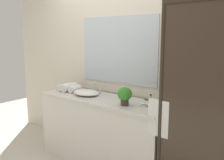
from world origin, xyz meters
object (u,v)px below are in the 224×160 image
Objects in this scene: soap_dish at (144,105)px; amenity_bottle_lotion at (151,98)px; potted_plant at (125,95)px; faucet at (95,89)px; sink_basin at (86,92)px; rolled_towel_middle at (69,87)px; amenity_bottle_conditioner at (122,94)px; rolled_towel_near_edge at (64,87)px; rolled_towel_far_edge at (75,89)px.

amenity_bottle_lotion reaches higher than soap_dish.
faucet is at bearing 158.46° from potted_plant.
rolled_towel_middle reaches higher than sink_basin.
sink_basin is 0.70m from potted_plant.
rolled_towel_middle is (-0.81, -0.18, 0.01)m from amenity_bottle_conditioner.
rolled_towel_far_edge is (0.22, 0.01, -0.00)m from rolled_towel_near_edge.
amenity_bottle_lotion is 0.43m from amenity_bottle_conditioner.
rolled_towel_middle reaches higher than amenity_bottle_lotion.
soap_dish is (0.19, 0.11, -0.11)m from potted_plant.
sink_basin is 4.39× the size of amenity_bottle_conditioner.
soap_dish is (0.88, 0.02, -0.02)m from sink_basin.
amenity_bottle_conditioner is 0.35× the size of rolled_towel_near_edge.
soap_dish is 0.40× the size of rolled_towel_middle.
rolled_towel_far_edge is (-0.27, -0.14, -0.01)m from faucet.
amenity_bottle_conditioner is 0.35× the size of rolled_towel_middle.
soap_dish is 1.15× the size of amenity_bottle_conditioner.
rolled_towel_far_edge is at bearing 4.35° from rolled_towel_middle.
sink_basin is at bearing -166.34° from amenity_bottle_lotion.
rolled_towel_middle is (-0.38, 0.04, 0.02)m from sink_basin.
amenity_bottle_lotion is at bearing 95.58° from soap_dish.
potted_plant is 0.97m from rolled_towel_far_edge.
amenity_bottle_conditioner reaches higher than sink_basin.
sink_basin is at bearing -5.92° from rolled_towel_middle.
sink_basin is at bearing 172.59° from potted_plant.
potted_plant is 0.35m from amenity_bottle_lotion.
sink_basin is at bearing -10.07° from rolled_towel_far_edge.
potted_plant reaches higher than faucet.
faucet reaches higher than amenity_bottle_lotion.
amenity_bottle_conditioner is (-0.26, 0.31, -0.08)m from potted_plant.
amenity_bottle_lotion reaches higher than sink_basin.
faucet is at bearing 26.76° from rolled_towel_far_edge.
sink_basin is 1.93× the size of rolled_towel_far_edge.
sink_basin reaches higher than soap_dish.
potted_plant reaches higher than amenity_bottle_conditioner.
rolled_towel_near_edge is (-0.49, 0.04, 0.01)m from sink_basin.
rolled_towel_middle is 0.11m from rolled_towel_far_edge.
amenity_bottle_conditioner is at bearing 12.59° from rolled_towel_middle.
rolled_towel_far_edge reaches higher than amenity_bottle_conditioner.
amenity_bottle_lotion is 1.14m from rolled_towel_far_edge.
amenity_bottle_lotion reaches higher than rolled_towel_far_edge.
amenity_bottle_lotion is 1.36m from rolled_towel_near_edge.
amenity_bottle_lotion is at bearing 1.74° from faucet.
amenity_bottle_conditioner is 0.94m from rolled_towel_near_edge.
rolled_towel_middle is (-1.24, -0.17, 0.01)m from amenity_bottle_lotion.
faucet is 0.81× the size of potted_plant.
faucet is 0.86m from amenity_bottle_lotion.
sink_basin is 0.49m from rolled_towel_near_edge.
sink_basin is 0.38m from rolled_towel_middle.
rolled_towel_near_edge is at bearing -178.75° from rolled_towel_middle.
potted_plant is 1.08m from rolled_towel_middle.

